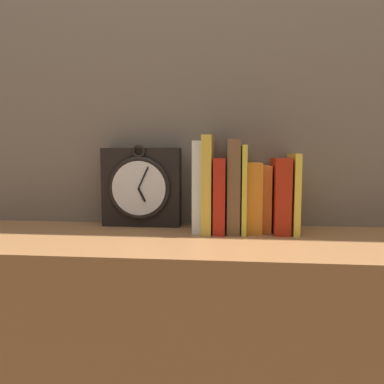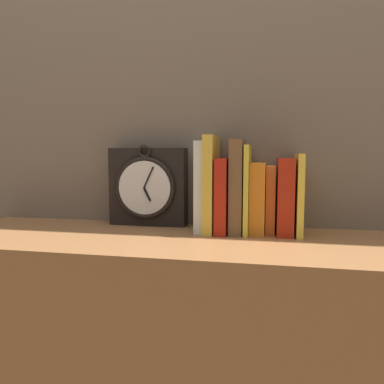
{
  "view_description": "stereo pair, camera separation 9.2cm",
  "coord_description": "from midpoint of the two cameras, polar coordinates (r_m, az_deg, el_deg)",
  "views": [
    {
      "loc": [
        0.09,
        -0.91,
        1.09
      ],
      "look_at": [
        0.0,
        0.0,
        1.0
      ],
      "focal_mm": 35.0,
      "sensor_mm": 36.0,
      "label": 1
    },
    {
      "loc": [
        0.18,
        -0.9,
        1.09
      ],
      "look_at": [
        0.0,
        0.0,
        1.0
      ],
      "focal_mm": 35.0,
      "sensor_mm": 36.0,
      "label": 2
    }
  ],
  "objects": [
    {
      "name": "clock",
      "position": [
        1.1,
        -10.1,
        0.73
      ],
      "size": [
        0.23,
        0.07,
        0.24
      ],
      "color": "black",
      "rests_on": "bookshelf"
    },
    {
      "name": "book_slot8_yellow",
      "position": [
        1.03,
        12.72,
        -0.16
      ],
      "size": [
        0.02,
        0.15,
        0.21
      ],
      "color": "yellow",
      "rests_on": "bookshelf"
    },
    {
      "name": "wall_back",
      "position": [
        1.15,
        -1.25,
        16.11
      ],
      "size": [
        6.0,
        0.05,
        2.6
      ],
      "color": "#756656",
      "rests_on": "ground_plane"
    },
    {
      "name": "book_slot4_yellow",
      "position": [
        1.02,
        5.29,
        0.52
      ],
      "size": [
        0.01,
        0.15,
        0.23
      ],
      "color": "yellow",
      "rests_on": "bookshelf"
    },
    {
      "name": "book_slot7_red",
      "position": [
        1.03,
        10.79,
        -0.46
      ],
      "size": [
        0.04,
        0.15,
        0.2
      ],
      "color": "#AF2511",
      "rests_on": "bookshelf"
    },
    {
      "name": "book_slot1_yellow",
      "position": [
        1.02,
        -0.15,
        1.28
      ],
      "size": [
        0.03,
        0.16,
        0.26
      ],
      "color": "gold",
      "rests_on": "bookshelf"
    },
    {
      "name": "book_slot3_brown",
      "position": [
        1.02,
        3.78,
        0.97
      ],
      "size": [
        0.03,
        0.15,
        0.25
      ],
      "color": "brown",
      "rests_on": "bookshelf"
    },
    {
      "name": "book_slot0_white",
      "position": [
        1.03,
        -1.51,
        0.92
      ],
      "size": [
        0.02,
        0.14,
        0.24
      ],
      "color": "white",
      "rests_on": "bookshelf"
    },
    {
      "name": "book_slot5_orange",
      "position": [
        1.03,
        6.8,
        -0.76
      ],
      "size": [
        0.04,
        0.14,
        0.19
      ],
      "color": "orange",
      "rests_on": "bookshelf"
    },
    {
      "name": "book_slot6_orange",
      "position": [
        1.04,
        8.64,
        -0.92
      ],
      "size": [
        0.02,
        0.12,
        0.18
      ],
      "color": "orange",
      "rests_on": "bookshelf"
    },
    {
      "name": "book_slot2_red",
      "position": [
        1.02,
        1.68,
        -0.42
      ],
      "size": [
        0.03,
        0.16,
        0.2
      ],
      "color": "red",
      "rests_on": "bookshelf"
    }
  ]
}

